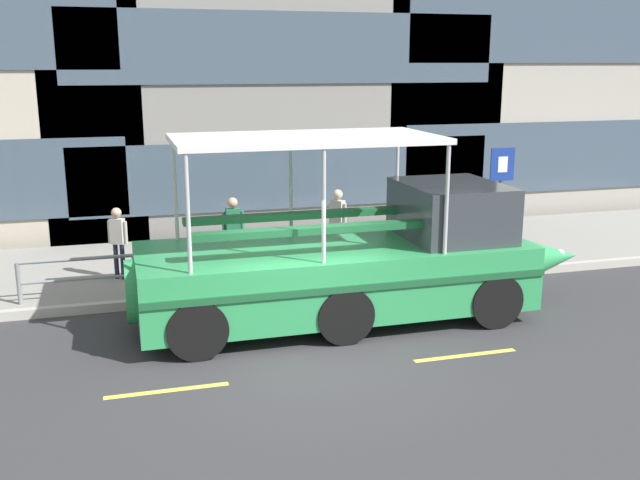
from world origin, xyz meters
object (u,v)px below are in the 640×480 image
pedestrian_mid_right (233,227)px  pedestrian_near_stern (118,236)px  parking_sign (501,184)px  pedestrian_near_bow (430,211)px  pedestrian_mid_left (338,217)px  duck_tour_boat (360,261)px

pedestrian_mid_right → pedestrian_near_stern: bearing=178.3°
parking_sign → pedestrian_near_bow: size_ratio=1.50×
parking_sign → pedestrian_near_stern: size_ratio=1.68×
parking_sign → pedestrian_near_bow: 1.76m
pedestrian_mid_left → pedestrian_near_stern: (-4.92, -0.24, -0.07)m
pedestrian_mid_left → pedestrian_mid_right: 2.51m
duck_tour_boat → pedestrian_mid_right: size_ratio=5.39×
parking_sign → pedestrian_near_bow: bearing=152.1°
duck_tour_boat → pedestrian_near_stern: 5.34m
parking_sign → duck_tour_boat: bearing=-149.3°
pedestrian_mid_left → duck_tour_boat: bearing=-100.5°
parking_sign → pedestrian_near_stern: parking_sign is taller
parking_sign → duck_tour_boat: duck_tour_boat is taller
pedestrian_near_bow → pedestrian_near_stern: size_ratio=1.12×
pedestrian_mid_right → pedestrian_near_stern: pedestrian_mid_right is taller
pedestrian_near_bow → pedestrian_mid_left: (-2.27, 0.11, -0.04)m
duck_tour_boat → pedestrian_near_bow: bearing=48.8°
parking_sign → pedestrian_mid_right: bearing=175.0°
pedestrian_near_bow → parking_sign: bearing=-27.9°
pedestrian_near_bow → pedestrian_near_stern: pedestrian_near_bow is taller
parking_sign → pedestrian_near_stern: bearing=175.9°
pedestrian_mid_left → pedestrian_mid_right: pedestrian_mid_left is taller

